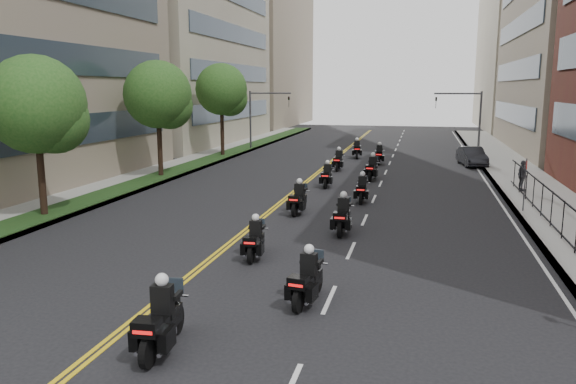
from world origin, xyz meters
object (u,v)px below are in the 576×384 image
object	(u,v)px
motorcycle_3	(343,217)
motorcycle_6	(327,176)
motorcycle_0	(161,322)
parked_sedan	(472,156)
motorcycle_10	(357,150)
motorcycle_1	(307,281)
motorcycle_5	(362,190)
motorcycle_7	(372,169)
motorcycle_2	(255,241)
motorcycle_8	(338,161)
motorcycle_9	(379,155)
pedestrian_c	(522,176)
motorcycle_4	(299,200)

from	to	relation	value
motorcycle_3	motorcycle_6	bearing A→B (deg)	102.89
motorcycle_0	parked_sedan	bearing A→B (deg)	70.31
motorcycle_6	motorcycle_10	distance (m)	14.54
motorcycle_1	motorcycle_6	size ratio (longest dim) A/B	1.03
motorcycle_10	motorcycle_5	bearing A→B (deg)	-90.50
motorcycle_7	motorcycle_2	bearing A→B (deg)	-92.41
motorcycle_0	motorcycle_8	bearing A→B (deg)	86.18
motorcycle_10	motorcycle_0	bearing A→B (deg)	-98.22
motorcycle_3	motorcycle_9	bearing A→B (deg)	90.46
motorcycle_0	motorcycle_1	distance (m)	4.46
motorcycle_2	motorcycle_8	distance (m)	21.86
parked_sedan	pedestrian_c	bearing A→B (deg)	-90.21
motorcycle_1	motorcycle_2	distance (m)	4.55
motorcycle_1	motorcycle_10	world-z (taller)	motorcycle_10
parked_sedan	pedestrian_c	size ratio (longest dim) A/B	2.50
motorcycle_8	motorcycle_10	distance (m)	7.50
motorcycle_1	parked_sedan	world-z (taller)	motorcycle_1
motorcycle_10	motorcycle_7	bearing A→B (deg)	-86.35
motorcycle_2	parked_sedan	bearing A→B (deg)	66.51
motorcycle_9	motorcycle_4	bearing A→B (deg)	-99.22
motorcycle_2	motorcycle_5	bearing A→B (deg)	72.12
motorcycle_2	motorcycle_4	world-z (taller)	motorcycle_4
motorcycle_8	motorcycle_5	bearing A→B (deg)	-76.05
motorcycle_1	motorcycle_4	bearing A→B (deg)	111.41
motorcycle_4	motorcycle_7	xyz separation A→B (m)	(2.54, 10.81, 0.04)
motorcycle_2	motorcycle_10	distance (m)	29.34
motorcycle_4	motorcycle_7	world-z (taller)	motorcycle_7
motorcycle_2	motorcycle_3	world-z (taller)	motorcycle_3
motorcycle_1	motorcycle_9	world-z (taller)	motorcycle_9
motorcycle_1	motorcycle_2	xyz separation A→B (m)	(-2.62, 3.72, -0.04)
motorcycle_1	motorcycle_2	world-z (taller)	motorcycle_1
motorcycle_0	motorcycle_6	xyz separation A→B (m)	(0.12, 22.11, -0.07)
motorcycle_10	pedestrian_c	world-z (taller)	pedestrian_c
motorcycle_0	pedestrian_c	xyz separation A→B (m)	(11.20, 22.56, 0.31)
motorcycle_0	motorcycle_3	bearing A→B (deg)	73.17
parked_sedan	motorcycle_9	bearing A→B (deg)	177.14
motorcycle_4	motorcycle_9	distance (m)	18.79
motorcycle_3	motorcycle_8	xyz separation A→B (m)	(-2.76, 17.75, -0.01)
motorcycle_0	motorcycle_3	distance (m)	11.70
motorcycle_1	motorcycle_7	size ratio (longest dim) A/B	0.93
motorcycle_4	motorcycle_5	size ratio (longest dim) A/B	1.05
motorcycle_5	motorcycle_6	bearing A→B (deg)	120.77
motorcycle_7	pedestrian_c	bearing A→B (deg)	-12.54
motorcycle_4	motorcycle_1	bearing A→B (deg)	-73.83
motorcycle_5	motorcycle_7	xyz separation A→B (m)	(-0.10, 7.34, 0.07)
motorcycle_0	parked_sedan	size ratio (longest dim) A/B	0.56
motorcycle_6	parked_sedan	world-z (taller)	motorcycle_6
motorcycle_2	motorcycle_9	distance (m)	26.02
motorcycle_2	motorcycle_7	world-z (taller)	motorcycle_7
motorcycle_0	motorcycle_5	distance (m)	18.24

